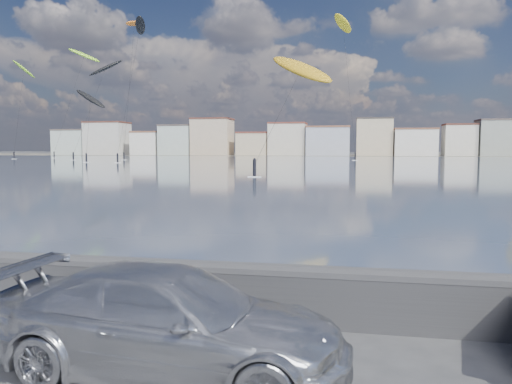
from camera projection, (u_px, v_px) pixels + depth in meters
bay_water at (336, 164)px, 95.90m from camera, size 500.00×177.00×0.00m
far_shore_strip at (345, 155)px, 202.03m from camera, size 500.00×60.00×0.00m
seawall at (188, 287)px, 8.99m from camera, size 400.00×0.36×1.08m
far_buildings at (348, 140)px, 187.56m from camera, size 240.79×13.26×14.60m
car_silver at (170, 321)px, 6.81m from camera, size 5.08×2.34×1.44m
kitesurfer_0 at (90, 99)px, 109.35m from camera, size 10.33×11.43×16.68m
kitesurfer_1 at (301, 70)px, 64.82m from camera, size 10.04×19.45×16.33m
kitesurfer_3 at (343, 25)px, 130.34m from camera, size 7.46×18.97×37.91m
kitesurfer_6 at (140, 29)px, 108.76m from camera, size 4.72×16.33×31.29m
kitesurfer_7 at (105, 69)px, 130.10m from camera, size 9.34×15.78×26.44m
kitesurfer_12 at (84, 56)px, 153.94m from camera, size 8.87×17.72×33.98m
kitesurfer_15 at (24, 71)px, 139.84m from camera, size 5.12×12.53×27.74m
kitesurfer_17 at (134, 25)px, 132.04m from camera, size 4.37×17.44×37.52m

